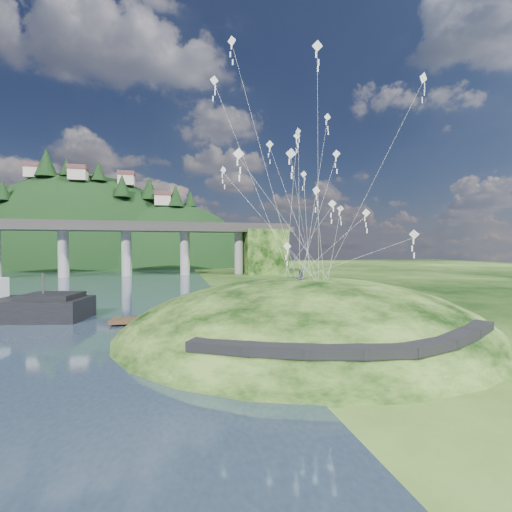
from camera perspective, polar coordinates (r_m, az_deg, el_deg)
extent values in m
plane|color=black|center=(29.59, -4.92, -14.04)|extent=(320.00, 320.00, 0.00)
ellipsoid|color=black|center=(33.94, 8.46, -14.63)|extent=(36.00, 32.00, 13.00)
cube|color=black|center=(21.22, -5.66, -14.66)|extent=(4.32, 3.62, 0.71)
cube|color=black|center=(20.29, 3.75, -15.23)|extent=(4.10, 2.97, 0.61)
cube|color=black|center=(20.48, 12.95, -15.12)|extent=(3.85, 2.37, 0.62)
cube|color=black|center=(21.60, 20.87, -14.42)|extent=(3.62, 1.83, 0.66)
cube|color=black|center=(23.52, 26.78, -13.14)|extent=(3.82, 2.27, 0.68)
cube|color=black|center=(26.15, 30.50, -11.49)|extent=(4.11, 2.97, 0.71)
cube|color=black|center=(29.30, 32.63, -10.08)|extent=(4.26, 3.43, 0.66)
cylinder|color=gray|center=(102.01, -29.44, 0.52)|extent=(2.60, 2.60, 13.00)
cylinder|color=gray|center=(98.94, -20.77, 0.59)|extent=(2.60, 2.60, 13.00)
cylinder|color=gray|center=(98.24, -11.76, 0.65)|extent=(2.60, 2.60, 13.00)
cylinder|color=gray|center=(99.98, -2.85, 0.70)|extent=(2.60, 2.60, 13.00)
cube|color=black|center=(101.66, 1.31, 0.71)|extent=(12.00, 11.00, 13.00)
ellipsoid|color=black|center=(158.86, -26.68, -3.67)|extent=(96.00, 68.00, 88.00)
ellipsoid|color=black|center=(147.28, -13.93, -5.52)|extent=(76.00, 56.00, 72.00)
cone|color=black|center=(146.93, -36.55, 8.81)|extent=(5.29, 5.29, 6.96)
cone|color=black|center=(153.12, -31.57, 13.09)|extent=(8.01, 8.01, 10.54)
cone|color=black|center=(150.38, -29.02, 12.82)|extent=(4.97, 4.97, 6.54)
cone|color=black|center=(145.67, -24.77, 12.76)|extent=(5.83, 5.83, 7.67)
cone|color=black|center=(138.34, -21.43, 10.84)|extent=(6.47, 6.47, 8.51)
cone|color=black|center=(144.34, -17.36, 10.74)|extent=(7.13, 7.13, 9.38)
cone|color=black|center=(138.66, -13.25, 9.75)|extent=(6.56, 6.56, 8.63)
cone|color=black|center=(144.34, -10.90, 9.36)|extent=(4.88, 4.88, 6.42)
cube|color=beige|center=(157.23, -32.98, 11.56)|extent=(6.00, 5.00, 4.00)
cube|color=brown|center=(157.74, -33.00, 12.52)|extent=(6.40, 5.40, 1.60)
cube|color=beige|center=(144.64, -27.54, 11.85)|extent=(6.00, 5.00, 4.00)
cube|color=brown|center=(145.15, -27.55, 12.89)|extent=(6.40, 5.40, 1.60)
cube|color=beige|center=(147.61, -20.80, 11.67)|extent=(6.00, 5.00, 4.00)
cube|color=brown|center=(148.11, -20.81, 12.69)|extent=(6.40, 5.40, 1.60)
cube|color=beige|center=(139.39, -15.28, 8.87)|extent=(6.00, 5.00, 4.00)
cube|color=brown|center=(139.76, -15.29, 9.96)|extent=(6.40, 5.40, 1.60)
cube|color=black|center=(43.44, -30.90, -5.74)|extent=(6.22, 5.54, 0.54)
cylinder|color=#2D2B2B|center=(43.76, -31.95, -4.16)|extent=(0.22, 0.22, 2.70)
cube|color=#392617|center=(37.17, -12.68, -10.15)|extent=(13.71, 3.06, 0.34)
cylinder|color=#392617|center=(37.96, -21.65, -10.35)|extent=(0.29, 0.29, 0.97)
cylinder|color=#392617|center=(37.48, -17.21, -10.47)|extent=(0.29, 0.29, 0.97)
cylinder|color=#392617|center=(37.22, -12.68, -10.52)|extent=(0.29, 0.29, 0.97)
cylinder|color=#392617|center=(37.18, -8.11, -10.51)|extent=(0.29, 0.29, 0.97)
cylinder|color=#392617|center=(37.38, -3.57, -10.43)|extent=(0.29, 0.29, 0.97)
imported|color=#22262E|center=(31.26, 7.57, -2.58)|extent=(0.61, 0.48, 1.47)
imported|color=#22262E|center=(31.55, 7.35, -2.34)|extent=(0.83, 0.66, 1.67)
cube|color=white|center=(30.55, 10.01, 10.72)|extent=(0.79, 0.24, 0.80)
cube|color=white|center=(30.47, 10.00, 9.66)|extent=(0.10, 0.06, 0.47)
cube|color=white|center=(30.39, 10.00, 8.59)|extent=(0.10, 0.06, 0.47)
cube|color=white|center=(30.33, 9.99, 7.52)|extent=(0.10, 0.06, 0.47)
cube|color=white|center=(25.49, 5.84, 16.62)|extent=(0.74, 0.27, 0.73)
cube|color=white|center=(25.36, 5.84, 15.46)|extent=(0.10, 0.03, 0.43)
cube|color=white|center=(25.24, 5.84, 14.29)|extent=(0.10, 0.03, 0.43)
cube|color=white|center=(25.12, 5.83, 13.11)|extent=(0.10, 0.03, 0.43)
cube|color=white|center=(39.17, 11.83, 21.72)|extent=(0.77, 0.16, 0.77)
cube|color=white|center=(38.99, 11.82, 20.97)|extent=(0.10, 0.04, 0.44)
cube|color=white|center=(38.81, 11.82, 20.22)|extent=(0.10, 0.04, 0.44)
cube|color=white|center=(38.64, 11.81, 19.45)|extent=(0.10, 0.04, 0.44)
cube|color=white|center=(36.19, 13.26, 16.24)|extent=(0.65, 0.52, 0.79)
cube|color=white|center=(36.05, 13.26, 15.38)|extent=(0.10, 0.07, 0.46)
cube|color=white|center=(35.92, 13.25, 14.51)|extent=(0.10, 0.07, 0.46)
cube|color=white|center=(35.80, 13.25, 13.63)|extent=(0.10, 0.07, 0.46)
cube|color=white|center=(41.98, 7.06, 19.92)|extent=(0.46, 0.64, 0.73)
cube|color=white|center=(41.82, 7.05, 19.22)|extent=(0.09, 0.07, 0.44)
cube|color=white|center=(41.66, 7.05, 18.53)|extent=(0.09, 0.07, 0.44)
cube|color=white|center=(41.51, 7.05, 17.82)|extent=(0.09, 0.07, 0.44)
cube|color=white|center=(37.77, 17.90, 6.86)|extent=(0.61, 0.69, 0.87)
cube|color=white|center=(37.72, 17.89, 5.92)|extent=(0.10, 0.09, 0.51)
cube|color=white|center=(37.67, 17.88, 4.98)|extent=(0.10, 0.09, 0.51)
cube|color=white|center=(37.64, 17.88, 4.04)|extent=(0.10, 0.09, 0.51)
cube|color=white|center=(32.03, 10.19, 31.20)|extent=(0.84, 0.25, 0.84)
cube|color=white|center=(31.73, 10.18, 30.25)|extent=(0.11, 0.02, 0.49)
cube|color=white|center=(31.45, 10.17, 29.29)|extent=(0.11, 0.02, 0.49)
cube|color=white|center=(31.17, 10.17, 28.31)|extent=(0.11, 0.02, 0.49)
cube|color=white|center=(33.29, 5.23, 1.64)|extent=(0.78, 0.19, 0.78)
cube|color=white|center=(33.29, 5.22, 0.68)|extent=(0.10, 0.03, 0.46)
cube|color=white|center=(33.30, 5.22, -0.27)|extent=(0.10, 0.03, 0.46)
cube|color=white|center=(33.33, 5.22, -1.23)|extent=(0.10, 0.03, 0.46)
cube|color=white|center=(35.36, 7.95, 13.36)|extent=(0.67, 0.25, 0.65)
cube|color=white|center=(35.26, 7.94, 12.61)|extent=(0.09, 0.05, 0.39)
cube|color=white|center=(35.18, 7.94, 11.85)|extent=(0.09, 0.05, 0.39)
cube|color=white|center=(35.09, 7.94, 11.08)|extent=(0.09, 0.05, 0.39)
cube|color=white|center=(27.48, -2.92, 16.64)|extent=(0.88, 0.23, 0.87)
cube|color=white|center=(27.32, -2.92, 15.39)|extent=(0.11, 0.03, 0.51)
cube|color=white|center=(27.18, -2.91, 14.12)|extent=(0.11, 0.03, 0.51)
cube|color=white|center=(27.05, -2.91, 12.83)|extent=(0.11, 0.03, 0.51)
cube|color=white|center=(38.35, -7.00, 27.07)|extent=(0.88, 0.25, 0.86)
cube|color=white|center=(38.08, -6.99, 26.22)|extent=(0.11, 0.06, 0.51)
cube|color=white|center=(37.83, -6.99, 25.37)|extent=(0.11, 0.06, 0.51)
cube|color=white|center=(37.58, -6.99, 24.50)|extent=(0.11, 0.06, 0.51)
cube|color=white|center=(35.86, -5.47, 14.07)|extent=(0.52, 0.64, 0.78)
cube|color=white|center=(35.74, -5.47, 13.20)|extent=(0.09, 0.08, 0.45)
cube|color=white|center=(35.63, -5.47, 12.33)|extent=(0.09, 0.08, 0.45)
cube|color=white|center=(35.53, -5.46, 11.45)|extent=(0.09, 0.08, 0.45)
cube|color=white|center=(30.56, 12.58, 8.50)|extent=(0.56, 0.49, 0.70)
cube|color=white|center=(30.50, 12.58, 7.57)|extent=(0.09, 0.06, 0.41)
cube|color=white|center=(30.45, 12.57, 6.63)|extent=(0.09, 0.06, 0.41)
cube|color=white|center=(30.41, 12.57, 5.70)|extent=(0.09, 0.06, 0.41)
cube|color=white|center=(40.96, 2.29, 18.08)|extent=(0.79, 0.48, 0.87)
cube|color=white|center=(40.78, 2.29, 17.24)|extent=(0.12, 0.05, 0.51)
cube|color=white|center=(40.62, 2.29, 16.39)|extent=(0.12, 0.05, 0.51)
cube|color=white|center=(40.46, 2.29, 15.53)|extent=(0.12, 0.05, 0.51)
cube|color=white|center=(33.77, -4.05, 32.16)|extent=(0.65, 0.50, 0.78)
cube|color=white|center=(33.49, -4.04, 31.34)|extent=(0.10, 0.07, 0.46)
cube|color=white|center=(33.22, -4.04, 30.51)|extent=(0.10, 0.07, 0.46)
cube|color=white|center=(32.95, -4.04, 29.66)|extent=(0.10, 0.07, 0.46)
cube|color=white|center=(28.57, 24.84, 3.29)|extent=(0.42, 0.66, 0.72)
cube|color=white|center=(28.56, 24.83, 2.22)|extent=(0.09, 0.08, 0.44)
cube|color=white|center=(28.56, 24.82, 1.15)|extent=(0.09, 0.08, 0.44)
cube|color=white|center=(28.56, 24.81, 0.08)|extent=(0.09, 0.08, 0.44)
cube|color=white|center=(31.81, 26.11, 25.08)|extent=(0.79, 0.22, 0.79)
cube|color=white|center=(31.58, 26.10, 24.14)|extent=(0.10, 0.06, 0.46)
cube|color=white|center=(31.37, 26.08, 23.19)|extent=(0.10, 0.06, 0.46)
cube|color=white|center=(31.16, 26.07, 22.22)|extent=(0.10, 0.06, 0.46)
cube|color=white|center=(40.66, 13.89, 7.67)|extent=(0.78, 0.25, 0.77)
cube|color=white|center=(40.61, 13.89, 6.89)|extent=(0.10, 0.03, 0.46)
cube|color=white|center=(40.56, 13.88, 6.11)|extent=(0.10, 0.03, 0.46)
cube|color=white|center=(40.52, 13.88, 5.32)|extent=(0.10, 0.03, 0.46)
cube|color=white|center=(42.28, 6.84, 19.28)|extent=(0.73, 0.49, 0.82)
cube|color=white|center=(42.10, 6.84, 18.51)|extent=(0.11, 0.06, 0.49)
cube|color=white|center=(41.94, 6.83, 17.73)|extent=(0.11, 0.06, 0.49)
cube|color=white|center=(41.77, 6.83, 16.95)|extent=(0.11, 0.06, 0.49)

